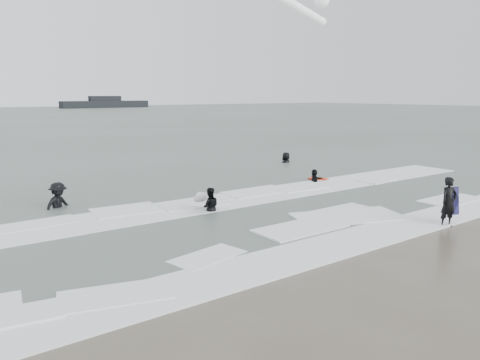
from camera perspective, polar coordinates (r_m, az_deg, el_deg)
ground at (r=15.02m, az=11.23°, el=-6.97°), size 320.00×320.00×0.00m
surfer_centre at (r=17.48m, az=23.89°, el=-5.20°), size 0.71×0.55×1.73m
surfer_wading at (r=17.89m, az=-3.69°, el=-3.95°), size 0.92×0.85×1.51m
surfer_breaker at (r=19.67m, az=-21.21°, el=-3.32°), size 1.42×1.16×1.92m
surfer_right_near at (r=24.11m, az=9.03°, el=-0.29°), size 1.03×1.12×1.83m
surfer_right_far at (r=30.56m, az=5.63°, el=2.06°), size 1.08×0.92×1.87m
surf_foam at (r=17.64m, az=2.46°, el=-4.01°), size 30.03×9.06×0.09m
bodyboards at (r=19.54m, az=9.51°, el=-1.34°), size 9.41×9.32×1.25m
vessel_horizon at (r=156.01m, az=-16.12°, el=8.95°), size 27.26×4.87×3.70m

